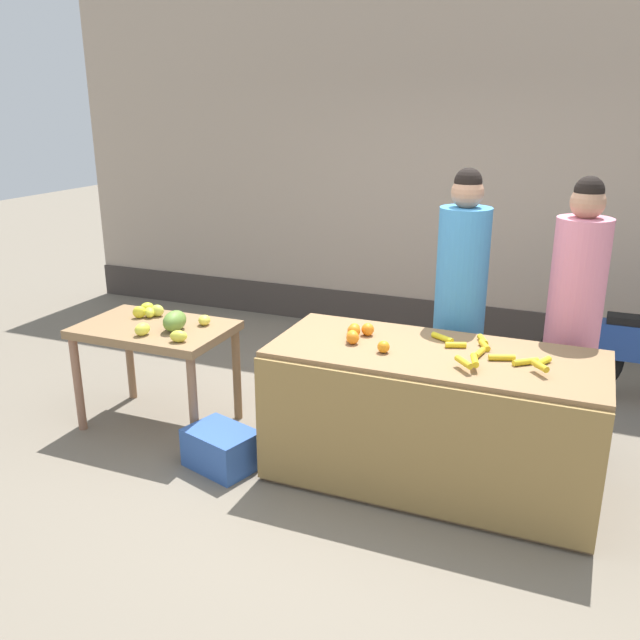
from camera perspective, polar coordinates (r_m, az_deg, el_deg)
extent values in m
plane|color=#756B5B|center=(4.49, 3.25, -12.16)|extent=(24.00, 24.00, 0.00)
cube|color=tan|center=(6.62, 11.82, 13.41)|extent=(8.47, 0.20, 3.52)
cube|color=#3F3833|center=(6.82, 10.80, 0.04)|extent=(8.47, 0.04, 0.36)
cube|color=olive|center=(4.18, 9.54, -8.17)|extent=(1.96, 0.82, 0.86)
cube|color=olive|center=(3.81, 8.03, -10.85)|extent=(1.96, 0.03, 0.80)
cube|color=olive|center=(4.85, -13.94, -0.79)|extent=(1.06, 0.68, 0.06)
cylinder|color=#966951|center=(5.07, -19.98, -5.17)|extent=(0.06, 0.06, 0.70)
cylinder|color=#896349|center=(4.51, -10.76, -7.27)|extent=(0.06, 0.06, 0.70)
cylinder|color=#916B4D|center=(5.48, -15.95, -3.02)|extent=(0.06, 0.06, 0.70)
cylinder|color=olive|center=(4.97, -7.12, -4.65)|extent=(0.06, 0.06, 0.70)
cylinder|color=gold|center=(3.99, 13.46, -2.74)|extent=(0.06, 0.13, 0.04)
cylinder|color=gold|center=(4.20, 13.73, -1.66)|extent=(0.09, 0.13, 0.04)
cylinder|color=gold|center=(3.92, 17.14, -3.43)|extent=(0.14, 0.12, 0.04)
cylinder|color=yellow|center=(4.08, 11.52, -2.10)|extent=(0.13, 0.08, 0.04)
cylinder|color=yellow|center=(3.96, 18.52, -3.38)|extent=(0.09, 0.12, 0.04)
cylinder|color=yellow|center=(4.19, 10.41, -1.50)|extent=(0.15, 0.11, 0.04)
cylinder|color=gold|center=(3.95, 15.27, -3.09)|extent=(0.15, 0.09, 0.04)
cylinder|color=gold|center=(4.11, 13.86, -2.12)|extent=(0.09, 0.13, 0.04)
cylinder|color=yellow|center=(3.79, 13.07, -3.36)|extent=(0.07, 0.15, 0.04)
cylinder|color=gold|center=(3.74, 12.17, -3.54)|extent=(0.12, 0.13, 0.04)
cylinder|color=gold|center=(3.80, 18.28, -3.75)|extent=(0.10, 0.11, 0.04)
sphere|color=orange|center=(4.21, 4.10, -0.81)|extent=(0.08, 0.08, 0.08)
sphere|color=orange|center=(4.24, 2.97, -0.73)|extent=(0.07, 0.07, 0.07)
sphere|color=orange|center=(4.11, 2.77, -1.35)|extent=(0.07, 0.07, 0.07)
sphere|color=orange|center=(4.18, 2.91, -0.92)|extent=(0.08, 0.08, 0.08)
sphere|color=orange|center=(4.06, 2.81, -1.53)|extent=(0.08, 0.08, 0.08)
sphere|color=orange|center=(3.94, 5.45, -2.30)|extent=(0.07, 0.07, 0.07)
ellipsoid|color=yellow|center=(4.47, -11.99, -1.37)|extent=(0.13, 0.11, 0.08)
ellipsoid|color=#DEDC43|center=(4.65, -14.93, -0.78)|extent=(0.11, 0.13, 0.09)
ellipsoid|color=#E8D849|center=(4.77, -9.85, -0.01)|extent=(0.11, 0.12, 0.07)
ellipsoid|color=#DDE040|center=(5.03, -14.35, 0.63)|extent=(0.13, 0.13, 0.07)
ellipsoid|color=#D2D64C|center=(5.04, -13.72, 0.79)|extent=(0.10, 0.09, 0.09)
ellipsoid|color=yellow|center=(5.03, -15.17, 0.66)|extent=(0.12, 0.12, 0.09)
ellipsoid|color=yellow|center=(5.17, -14.56, 1.07)|extent=(0.12, 0.13, 0.07)
ellipsoid|color=olive|center=(4.68, -12.31, -0.08)|extent=(0.17, 0.24, 0.14)
cylinder|color=#33333D|center=(4.80, 11.39, -5.58)|extent=(0.29, 0.29, 0.73)
cylinder|color=#3F8CCC|center=(4.54, 12.03, 3.83)|extent=(0.34, 0.34, 0.89)
sphere|color=tan|center=(4.44, 12.49, 10.59)|extent=(0.21, 0.21, 0.21)
sphere|color=black|center=(4.43, 12.55, 11.46)|extent=(0.18, 0.18, 0.18)
cylinder|color=#33333D|center=(4.76, 20.04, -6.62)|extent=(0.29, 0.29, 0.72)
cylinder|color=pink|center=(4.50, 21.12, 2.64)|extent=(0.34, 0.34, 0.88)
sphere|color=tan|center=(4.40, 21.91, 9.32)|extent=(0.21, 0.21, 0.21)
sphere|color=black|center=(4.39, 22.02, 10.20)|extent=(0.18, 0.18, 0.18)
torus|color=black|center=(5.73, 21.34, -2.95)|extent=(0.65, 0.09, 0.65)
cube|color=black|center=(5.63, 25.52, -0.16)|extent=(0.44, 0.16, 0.08)
cube|color=#3359A5|center=(4.44, -8.43, -10.81)|extent=(0.51, 0.43, 0.26)
ellipsoid|color=maroon|center=(5.23, -1.83, -4.15)|extent=(0.37, 0.41, 0.56)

